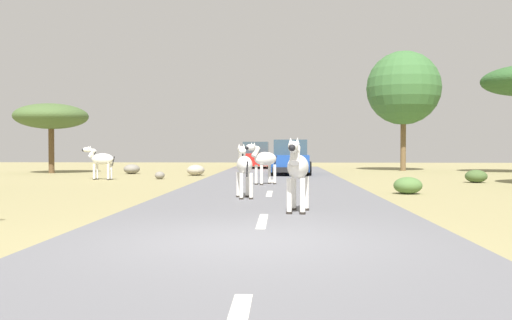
{
  "coord_description": "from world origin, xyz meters",
  "views": [
    {
      "loc": [
        0.5,
        -7.87,
        1.36
      ],
      "look_at": [
        -0.33,
        10.53,
        0.97
      ],
      "focal_mm": 38.69,
      "sensor_mm": 36.0,
      "label": 1
    }
  ],
  "objects_px": {
    "zebra_0": "(298,168)",
    "rock_3": "(196,170)",
    "zebra_4": "(101,159)",
    "tree_2": "(403,88)",
    "tree_1": "(51,117)",
    "bush_0": "(408,185)",
    "bush_3": "(476,176)",
    "rock_0": "(132,169)",
    "car_0": "(290,158)",
    "zebra_1": "(244,166)",
    "rock_2": "(160,175)",
    "zebra_2": "(264,159)",
    "car_1": "(256,156)"
  },
  "relations": [
    {
      "from": "zebra_0",
      "to": "rock_3",
      "type": "bearing_deg",
      "value": -65.23
    },
    {
      "from": "zebra_4",
      "to": "tree_2",
      "type": "height_order",
      "value": "tree_2"
    },
    {
      "from": "tree_1",
      "to": "bush_0",
      "type": "distance_m",
      "value": 21.16
    },
    {
      "from": "tree_2",
      "to": "rock_3",
      "type": "relative_size",
      "value": 7.65
    },
    {
      "from": "tree_2",
      "to": "bush_3",
      "type": "xyz_separation_m",
      "value": [
        0.31,
        -11.64,
        -4.75
      ]
    },
    {
      "from": "bush_0",
      "to": "rock_0",
      "type": "xyz_separation_m",
      "value": [
        -11.72,
        12.47,
        0.0
      ]
    },
    {
      "from": "tree_1",
      "to": "bush_0",
      "type": "bearing_deg",
      "value": -38.74
    },
    {
      "from": "car_0",
      "to": "bush_3",
      "type": "relative_size",
      "value": 5.12
    },
    {
      "from": "zebra_1",
      "to": "bush_3",
      "type": "xyz_separation_m",
      "value": [
        8.69,
        7.66,
        -0.65
      ]
    },
    {
      "from": "tree_1",
      "to": "rock_2",
      "type": "xyz_separation_m",
      "value": [
        7.23,
        -5.57,
        -2.93
      ]
    },
    {
      "from": "zebra_2",
      "to": "bush_0",
      "type": "bearing_deg",
      "value": -174.65
    },
    {
      "from": "zebra_1",
      "to": "tree_1",
      "type": "height_order",
      "value": "tree_1"
    },
    {
      "from": "zebra_0",
      "to": "rock_2",
      "type": "height_order",
      "value": "zebra_0"
    },
    {
      "from": "zebra_4",
      "to": "car_1",
      "type": "distance_m",
      "value": 14.74
    },
    {
      "from": "zebra_4",
      "to": "bush_0",
      "type": "distance_m",
      "value": 13.49
    },
    {
      "from": "zebra_1",
      "to": "rock_2",
      "type": "height_order",
      "value": "zebra_1"
    },
    {
      "from": "bush_0",
      "to": "car_1",
      "type": "bearing_deg",
      "value": 104.94
    },
    {
      "from": "zebra_4",
      "to": "car_1",
      "type": "height_order",
      "value": "car_1"
    },
    {
      "from": "bush_0",
      "to": "tree_1",
      "type": "bearing_deg",
      "value": 141.26
    },
    {
      "from": "rock_0",
      "to": "rock_2",
      "type": "bearing_deg",
      "value": -62.16
    },
    {
      "from": "rock_0",
      "to": "rock_3",
      "type": "bearing_deg",
      "value": -23.5
    },
    {
      "from": "car_1",
      "to": "bush_0",
      "type": "bearing_deg",
      "value": -74.74
    },
    {
      "from": "zebra_2",
      "to": "zebra_4",
      "type": "bearing_deg",
      "value": 15.65
    },
    {
      "from": "zebra_1",
      "to": "bush_3",
      "type": "height_order",
      "value": "zebra_1"
    },
    {
      "from": "tree_2",
      "to": "bush_3",
      "type": "distance_m",
      "value": 12.57
    },
    {
      "from": "rock_0",
      "to": "rock_3",
      "type": "distance_m",
      "value": 4.01
    },
    {
      "from": "zebra_1",
      "to": "bush_0",
      "type": "bearing_deg",
      "value": 12.01
    },
    {
      "from": "zebra_4",
      "to": "bush_0",
      "type": "relative_size",
      "value": 1.85
    },
    {
      "from": "car_1",
      "to": "tree_2",
      "type": "xyz_separation_m",
      "value": [
        9.06,
        -3.11,
        4.15
      ]
    },
    {
      "from": "car_1",
      "to": "tree_2",
      "type": "distance_m",
      "value": 10.44
    },
    {
      "from": "rock_0",
      "to": "rock_3",
      "type": "height_order",
      "value": "rock_3"
    },
    {
      "from": "bush_0",
      "to": "bush_3",
      "type": "xyz_separation_m",
      "value": [
        3.94,
        5.58,
        0.0
      ]
    },
    {
      "from": "rock_2",
      "to": "bush_0",
      "type": "bearing_deg",
      "value": -39.61
    },
    {
      "from": "zebra_0",
      "to": "rock_2",
      "type": "relative_size",
      "value": 3.47
    },
    {
      "from": "car_0",
      "to": "tree_2",
      "type": "bearing_deg",
      "value": -138.77
    },
    {
      "from": "car_1",
      "to": "rock_0",
      "type": "xyz_separation_m",
      "value": [
        -6.3,
        -7.86,
        -0.59
      ]
    },
    {
      "from": "tree_1",
      "to": "rock_0",
      "type": "height_order",
      "value": "tree_1"
    },
    {
      "from": "rock_2",
      "to": "rock_0",
      "type": "bearing_deg",
      "value": 117.84
    },
    {
      "from": "bush_3",
      "to": "rock_2",
      "type": "distance_m",
      "value": 13.22
    },
    {
      "from": "zebra_2",
      "to": "rock_0",
      "type": "distance_m",
      "value": 11.75
    },
    {
      "from": "car_0",
      "to": "zebra_0",
      "type": "bearing_deg",
      "value": 90.64
    },
    {
      "from": "zebra_0",
      "to": "zebra_4",
      "type": "height_order",
      "value": "zebra_0"
    },
    {
      "from": "car_0",
      "to": "tree_1",
      "type": "relative_size",
      "value": 1.1
    },
    {
      "from": "zebra_0",
      "to": "bush_3",
      "type": "distance_m",
      "value": 13.22
    },
    {
      "from": "zebra_2",
      "to": "car_1",
      "type": "height_order",
      "value": "car_1"
    },
    {
      "from": "car_0",
      "to": "bush_0",
      "type": "distance_m",
      "value": 11.87
    },
    {
      "from": "tree_1",
      "to": "bush_0",
      "type": "height_order",
      "value": "tree_1"
    },
    {
      "from": "bush_3",
      "to": "rock_2",
      "type": "xyz_separation_m",
      "value": [
        -13.07,
        1.97,
        -0.09
      ]
    },
    {
      "from": "rock_0",
      "to": "zebra_4",
      "type": "bearing_deg",
      "value": -88.32
    },
    {
      "from": "zebra_4",
      "to": "car_0",
      "type": "xyz_separation_m",
      "value": [
        8.27,
        4.47,
        -0.03
      ]
    }
  ]
}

